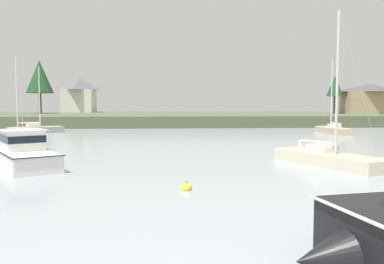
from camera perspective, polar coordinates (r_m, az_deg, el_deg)
far_shore_bank at (r=89.61m, az=2.86°, el=2.14°), size 206.21×49.26×1.96m
sailboat_green at (r=42.87m, az=-23.96°, el=-1.33°), size 3.45×6.49×9.26m
cruiser_white at (r=27.74m, az=-23.53°, el=-3.42°), size 6.71×8.62×4.18m
sailboat_sand at (r=56.52m, az=19.75°, el=0.03°), size 2.18×7.47×10.50m
sailboat_cream at (r=26.95m, az=19.03°, el=-4.13°), size 5.24×8.22×10.30m
sailboat_grey at (r=57.82m, az=-21.70°, el=0.06°), size 7.02×5.68×9.66m
mooring_buoy_yellow at (r=18.34m, az=-0.79°, el=-8.14°), size 0.49×0.49×0.54m
mooring_buoy_white at (r=41.65m, az=15.45°, el=-1.44°), size 0.45×0.45×0.50m
shore_tree_center at (r=89.14m, az=20.03°, el=6.24°), size 3.50×3.50×8.00m
shore_tree_inland_a at (r=92.43m, az=-21.27°, el=7.47°), size 5.82×5.82×11.57m
cottage_behind_trees at (r=93.17m, az=24.32°, el=4.48°), size 12.01×7.47×6.38m
cottage_hillside at (r=103.31m, az=-16.07°, el=5.25°), size 8.05×8.29×8.59m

